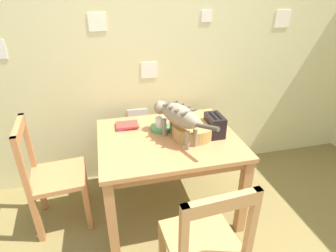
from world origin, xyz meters
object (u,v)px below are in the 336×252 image
coffee_mug (161,122)px  wicker_basket (193,130)px  cat (177,115)px  book_stack (127,125)px  dining_table (168,147)px  toaster (215,125)px  saucer_bowl (161,128)px  magazine (202,123)px  wooden_chair_far (52,176)px  wooden_chair_near (204,244)px

coffee_mug → wicker_basket: (0.22, -0.17, -0.02)m
coffee_mug → wicker_basket: bearing=-36.5°
cat → coffee_mug: (-0.09, 0.19, -0.14)m
book_stack → cat: bearing=-40.1°
dining_table → toaster: 0.42m
saucer_bowl → magazine: size_ratio=0.70×
cat → wooden_chair_far: 1.11m
cat → wicker_basket: 0.21m
saucer_bowl → coffee_mug: 0.06m
saucer_bowl → wooden_chair_far: bearing=-174.8°
coffee_mug → toaster: size_ratio=0.66×
book_stack → coffee_mug: bearing=-22.5°
book_stack → wooden_chair_near: (0.31, -1.10, -0.28)m
dining_table → wicker_basket: size_ratio=3.33×
magazine → book_stack: size_ratio=1.28×
cat → book_stack: cat is taller
book_stack → toaster: size_ratio=1.01×
coffee_mug → wicker_basket: size_ratio=0.39×
dining_table → book_stack: bearing=139.8°
coffee_mug → magazine: bearing=3.2°
cat → magazine: (0.29, 0.21, -0.21)m
cat → book_stack: bearing=114.8°
cat → wooden_chair_far: (-1.00, 0.11, -0.47)m
wicker_basket → toaster: bearing=-7.0°
wicker_basket → dining_table: bearing=172.7°
wicker_basket → wooden_chair_far: bearing=175.8°
dining_table → cat: bearing=-39.4°
coffee_mug → wicker_basket: 0.28m
book_stack → saucer_bowl: bearing=-22.8°
coffee_mug → wooden_chair_far: bearing=-174.8°
book_stack → wooden_chair_far: bearing=-162.7°
saucer_bowl → toaster: bearing=-24.9°
book_stack → wooden_chair_near: bearing=-74.0°
toaster → wooden_chair_far: size_ratio=0.21×
coffee_mug → toaster: 0.44m
magazine → toaster: (0.03, -0.21, 0.08)m
wooden_chair_near → wicker_basket: bearing=72.9°
dining_table → wooden_chair_near: (0.01, -0.84, -0.17)m
dining_table → saucer_bowl: (-0.03, 0.14, 0.11)m
dining_table → coffee_mug: coffee_mug is taller
dining_table → book_stack: (-0.30, 0.26, 0.11)m
saucer_bowl → coffee_mug: bearing=0.0°
cat → dining_table: bearing=115.6°
cat → wooden_chair_near: cat is taller
saucer_bowl → magazine: bearing=3.2°
wicker_basket → wooden_chair_near: 0.90m
dining_table → cat: size_ratio=1.76×
dining_table → magazine: magazine is taller
toaster → wooden_chair_near: wooden_chair_near is taller
wicker_basket → wooden_chair_far: 1.18m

